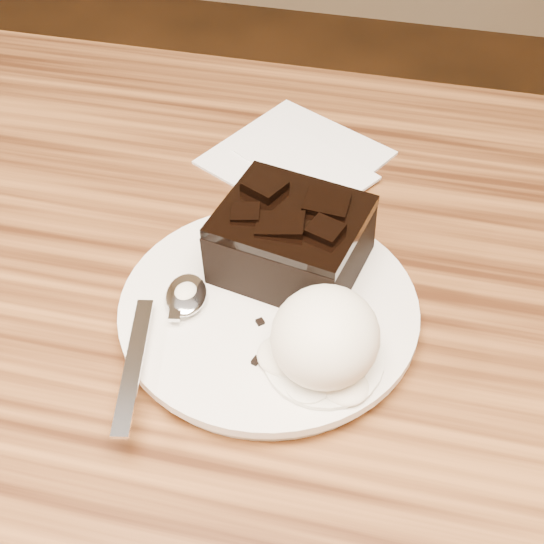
% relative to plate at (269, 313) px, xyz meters
% --- Properties ---
extents(plate, '(0.21, 0.21, 0.02)m').
position_rel_plate_xyz_m(plate, '(0.00, 0.00, 0.00)').
color(plate, silver).
rests_on(plate, dining_table).
extents(brownie, '(0.11, 0.10, 0.05)m').
position_rel_plate_xyz_m(brownie, '(0.01, 0.04, 0.03)').
color(brownie, black).
rests_on(brownie, plate).
extents(ice_cream_scoop, '(0.07, 0.07, 0.06)m').
position_rel_plate_xyz_m(ice_cream_scoop, '(0.05, -0.04, 0.03)').
color(ice_cream_scoop, white).
rests_on(ice_cream_scoop, plate).
extents(melt_puddle, '(0.08, 0.08, 0.00)m').
position_rel_plate_xyz_m(melt_puddle, '(0.05, -0.04, 0.01)').
color(melt_puddle, white).
rests_on(melt_puddle, plate).
extents(spoon, '(0.06, 0.17, 0.01)m').
position_rel_plate_xyz_m(spoon, '(-0.06, -0.01, 0.01)').
color(spoon, silver).
rests_on(spoon, plate).
extents(napkin, '(0.18, 0.18, 0.01)m').
position_rel_plate_xyz_m(napkin, '(-0.02, 0.19, -0.01)').
color(napkin, white).
rests_on(napkin, dining_table).
extents(crumb_a, '(0.01, 0.01, 0.00)m').
position_rel_plate_xyz_m(crumb_a, '(0.05, -0.05, 0.01)').
color(crumb_a, black).
rests_on(crumb_a, plate).
extents(crumb_b, '(0.01, 0.01, 0.00)m').
position_rel_plate_xyz_m(crumb_b, '(-0.00, -0.02, 0.01)').
color(crumb_b, black).
rests_on(crumb_b, plate).
extents(crumb_c, '(0.01, 0.01, 0.00)m').
position_rel_plate_xyz_m(crumb_c, '(0.00, -0.05, 0.01)').
color(crumb_c, black).
rests_on(crumb_c, plate).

